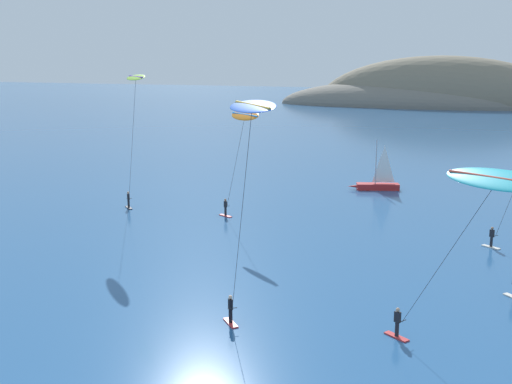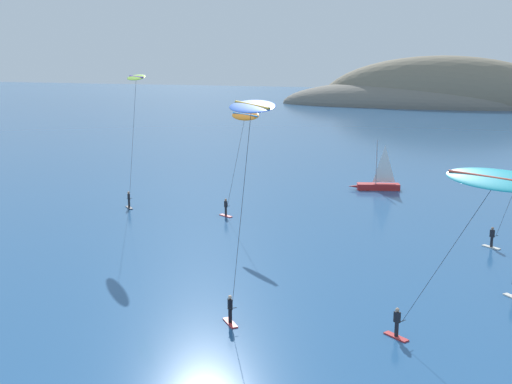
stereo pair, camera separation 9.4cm
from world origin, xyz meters
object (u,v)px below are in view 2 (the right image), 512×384
Objects in this scene: sailboat_near at (376,184)px; kitesurfer_blue at (250,124)px; kitesurfer_cyan at (489,192)px; kitesurfer_lime at (135,89)px; kitesurfer_orange at (243,125)px.

kitesurfer_blue is (1.53, -43.46, 11.11)m from sailboat_near.
kitesurfer_blue reaches higher than kitesurfer_cyan.
kitesurfer_cyan reaches higher than sailboat_near.
kitesurfer_lime is at bearing 147.11° from kitesurfer_cyan.
sailboat_near is 0.44× the size of kitesurfer_lime.
kitesurfer_orange is 1.05× the size of kitesurfer_cyan.
sailboat_near is 0.60× the size of kitesurfer_cyan.
kitesurfer_cyan is 0.77× the size of kitesurfer_blue.
sailboat_near is at bearing 92.02° from kitesurfer_blue.
kitesurfer_lime is (-17.95, -21.88, 11.46)m from sailboat_near.
kitesurfer_cyan is at bearing -32.89° from kitesurfer_lime.
kitesurfer_lime is at bearing 132.09° from kitesurfer_blue.
kitesurfer_blue is at bearing -47.91° from kitesurfer_lime.
kitesurfer_blue is at bearing -67.24° from kitesurfer_orange.
sailboat_near is at bearing 50.64° from kitesurfer_lime.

